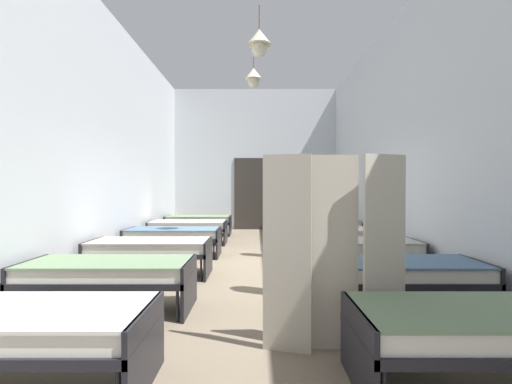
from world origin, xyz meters
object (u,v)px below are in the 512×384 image
bed_left_row_2 (152,248)px  bed_right_row_2 (360,248)px  bed_right_row_0 (493,328)px  bed_left_row_4 (190,226)px  privacy_screen (337,253)px  bed_right_row_4 (323,226)px  bed_left_row_5 (200,220)px  bed_right_row_1 (400,273)px  bed_left_row_0 (15,327)px  bed_right_row_5 (313,220)px  nurse_near_aisle (295,255)px  nurse_mid_aisle (283,231)px  bed_left_row_3 (175,235)px  bed_left_row_1 (110,272)px  bed_right_row_3 (337,235)px

bed_left_row_2 → bed_right_row_2: bearing=0.0°
bed_right_row_0 → bed_left_row_4: bearing=116.8°
bed_left_row_4 → privacy_screen: (2.38, -5.98, 0.41)m
bed_right_row_4 → bed_left_row_5: 3.72m
bed_right_row_0 → bed_right_row_1: bearing=90.0°
bed_left_row_0 → privacy_screen: privacy_screen is taller
bed_left_row_5 → bed_right_row_5: same height
bed_left_row_5 → nurse_near_aisle: size_ratio=1.28×
bed_right_row_1 → privacy_screen: bearing=-132.7°
bed_left_row_2 → nurse_near_aisle: 2.44m
bed_right_row_2 → bed_right_row_4: same height
bed_left_row_2 → bed_right_row_2: same height
bed_left_row_4 → nurse_near_aisle: nurse_near_aisle is taller
nurse_mid_aisle → bed_left_row_2: bearing=39.4°
nurse_near_aisle → privacy_screen: privacy_screen is taller
bed_right_row_4 → bed_left_row_3: bearing=-153.7°
bed_left_row_0 → bed_left_row_3: bearing=90.0°
bed_right_row_4 → bed_left_row_0: bearing=-116.8°
bed_left_row_3 → privacy_screen: size_ratio=1.12×
bed_left_row_2 → privacy_screen: privacy_screen is taller
bed_right_row_0 → bed_left_row_1: same height
privacy_screen → bed_right_row_5: bearing=80.1°
bed_left_row_0 → bed_right_row_1: bearing=26.3°
bed_right_row_0 → bed_left_row_1: bearing=153.7°
bed_left_row_2 → bed_left_row_4: (0.00, 3.30, 0.00)m
bed_right_row_0 → privacy_screen: (-0.95, 0.62, 0.41)m
privacy_screen → bed_left_row_2: bearing=128.9°
bed_left_row_4 → nurse_near_aisle: size_ratio=1.28×
bed_left_row_0 → nurse_mid_aisle: size_ratio=1.28×
bed_right_row_0 → privacy_screen: privacy_screen is taller
bed_right_row_5 → bed_left_row_1: bearing=-116.8°
bed_left_row_0 → bed_left_row_2: bearing=90.0°
nurse_near_aisle → bed_left_row_2: bearing=123.7°
bed_left_row_2 → nurse_mid_aisle: bearing=35.1°
bed_left_row_1 → bed_left_row_2: same height
bed_left_row_1 → bed_left_row_0: bearing=-90.0°
bed_right_row_2 → bed_left_row_5: size_ratio=1.00×
bed_right_row_2 → bed_right_row_3: 1.65m
bed_left_row_5 → bed_left_row_4: bearing=-90.0°
nurse_mid_aisle → bed_left_row_4: bearing=-33.8°
bed_left_row_2 → bed_right_row_2: size_ratio=1.00×
bed_right_row_0 → bed_right_row_5: 8.25m
bed_right_row_3 → bed_left_row_5: same height
bed_left_row_4 → bed_right_row_4: 3.33m
bed_left_row_5 → bed_right_row_4: bearing=-26.3°
bed_left_row_0 → bed_left_row_4: size_ratio=1.00×
bed_right_row_1 → nurse_near_aisle: size_ratio=1.28×
bed_left_row_4 → bed_right_row_5: size_ratio=1.00×
bed_right_row_5 → bed_right_row_4: bearing=-90.0°
bed_left_row_5 → nurse_near_aisle: (2.19, -6.01, 0.09)m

